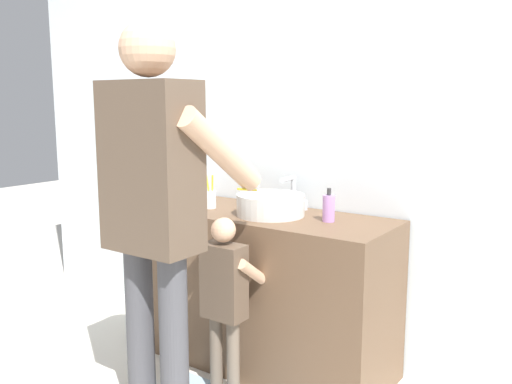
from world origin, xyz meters
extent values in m
cube|color=silver|center=(0.00, 0.62, 1.35)|extent=(4.40, 0.08, 2.70)
cube|color=brown|center=(0.00, 0.30, 0.42)|extent=(1.27, 0.54, 0.83)
cylinder|color=silver|center=(0.00, 0.28, 0.89)|extent=(0.35, 0.35, 0.11)
cylinder|color=#B1B1AD|center=(0.00, 0.28, 0.89)|extent=(0.29, 0.29, 0.09)
cylinder|color=#B7BABF|center=(0.00, 0.50, 0.92)|extent=(0.03, 0.03, 0.18)
cylinder|color=#B7BABF|center=(0.00, 0.44, 1.00)|extent=(0.02, 0.12, 0.02)
cylinder|color=#B7BABF|center=(-0.07, 0.50, 0.86)|extent=(0.04, 0.04, 0.05)
cylinder|color=#B7BABF|center=(0.07, 0.50, 0.86)|extent=(0.04, 0.04, 0.05)
cylinder|color=silver|center=(-0.38, 0.25, 0.88)|extent=(0.07, 0.07, 0.09)
cylinder|color=yellow|center=(-0.38, 0.24, 0.93)|extent=(0.03, 0.02, 0.17)
cube|color=white|center=(-0.38, 0.24, 1.03)|extent=(0.01, 0.02, 0.02)
cylinder|color=yellow|center=(-0.37, 0.26, 0.93)|extent=(0.03, 0.03, 0.17)
cube|color=white|center=(-0.37, 0.26, 1.03)|extent=(0.01, 0.02, 0.02)
cylinder|color=#B27FC6|center=(0.31, 0.32, 0.90)|extent=(0.06, 0.06, 0.13)
cylinder|color=#2D2D2D|center=(0.31, 0.32, 0.98)|extent=(0.02, 0.02, 0.03)
cylinder|color=#6B5B4C|center=(-0.05, -0.11, 0.20)|extent=(0.06, 0.06, 0.41)
cylinder|color=#6B5B4C|center=(0.05, -0.11, 0.20)|extent=(0.06, 0.06, 0.41)
cube|color=brown|center=(0.00, -0.11, 0.59)|extent=(0.20, 0.12, 0.35)
sphere|color=#D8A884|center=(0.00, -0.11, 0.83)|extent=(0.12, 0.12, 0.12)
cylinder|color=#D8A884|center=(-0.11, -0.02, 0.62)|extent=(0.05, 0.25, 0.19)
cylinder|color=#D8A884|center=(0.11, -0.02, 0.62)|extent=(0.05, 0.25, 0.19)
cylinder|color=#47474C|center=(-0.20, -0.45, 0.40)|extent=(0.12, 0.12, 0.80)
cylinder|color=#47474C|center=(0.00, -0.45, 0.40)|extent=(0.12, 0.12, 0.80)
cube|color=brown|center=(-0.10, -0.45, 1.15)|extent=(0.40, 0.23, 0.69)
sphere|color=#D8A884|center=(-0.10, -0.45, 1.62)|extent=(0.23, 0.23, 0.23)
cylinder|color=#D8A884|center=(-0.32, -0.27, 1.21)|extent=(0.10, 0.48, 0.38)
cylinder|color=#D8A884|center=(0.12, -0.27, 1.21)|extent=(0.10, 0.48, 0.38)
cylinder|color=yellow|center=(0.12, -0.08, 1.02)|extent=(0.01, 0.14, 0.03)
cube|color=white|center=(0.12, -0.01, 1.04)|extent=(0.01, 0.02, 0.02)
camera|label=1|loc=(1.52, -2.01, 1.41)|focal=38.35mm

